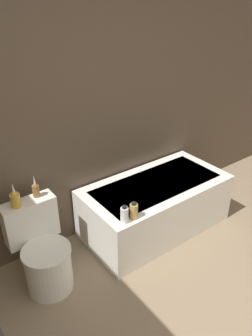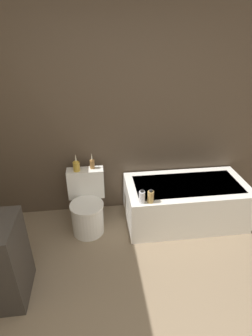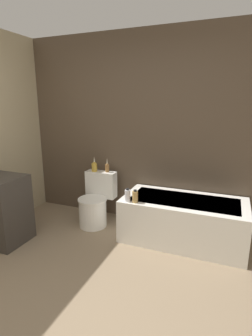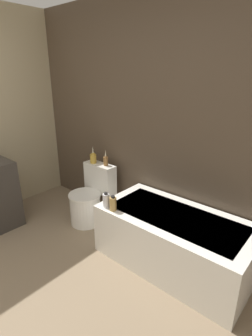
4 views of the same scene
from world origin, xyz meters
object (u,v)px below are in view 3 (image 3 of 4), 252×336
object	(u,v)px
vase_gold	(94,166)
toilet	(95,203)
shampoo_bottle_tall	(128,195)
shampoo_bottle_short	(135,197)
vase_silver	(107,167)
bathtub	(183,220)

from	to	relation	value
vase_gold	toilet	bearing A→B (deg)	-60.89
shampoo_bottle_tall	shampoo_bottle_short	size ratio (longest dim) A/B	1.04
vase_gold	shampoo_bottle_short	xyz separation A→B (m)	(0.79, -0.48, -0.19)
vase_gold	shampoo_bottle_short	size ratio (longest dim) A/B	1.39
shampoo_bottle_short	vase_silver	bearing A→B (deg)	139.85
vase_gold	vase_silver	size ratio (longest dim) A/B	1.07
toilet	shampoo_bottle_short	distance (m)	0.82
bathtub	shampoo_bottle_short	distance (m)	0.69
bathtub	toilet	world-z (taller)	toilet
toilet	vase_gold	xyz separation A→B (m)	(-0.09, 0.17, 0.49)
bathtub	shampoo_bottle_short	bearing A→B (deg)	-149.66
bathtub	vase_silver	size ratio (longest dim) A/B	7.28
vase_gold	shampoo_bottle_short	bearing A→B (deg)	-30.92
vase_silver	shampoo_bottle_short	bearing A→B (deg)	-40.15
vase_gold	vase_silver	world-z (taller)	vase_gold
vase_gold	shampoo_bottle_tall	xyz separation A→B (m)	(0.70, -0.48, -0.18)
bathtub	toilet	distance (m)	1.22
bathtub	toilet	xyz separation A→B (m)	(-1.22, 0.00, 0.03)
bathtub	vase_silver	bearing A→B (deg)	169.56
shampoo_bottle_tall	shampoo_bottle_short	world-z (taller)	shampoo_bottle_tall
toilet	shampoo_bottle_short	xyz separation A→B (m)	(0.70, -0.31, 0.30)
bathtub	toilet	size ratio (longest dim) A/B	2.06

